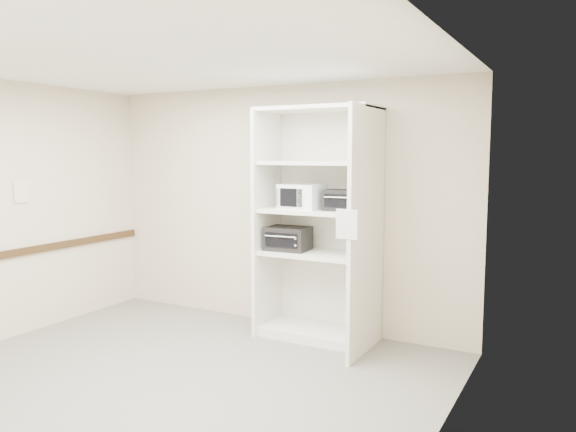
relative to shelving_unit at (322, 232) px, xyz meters
The scene contains 10 objects.
floor 2.15m from the shelving_unit, 111.36° to the right, with size 4.50×4.00×0.01m, color slate.
ceiling 2.41m from the shelving_unit, 111.36° to the right, with size 4.50×4.00×0.01m, color white.
wall_back 0.76m from the shelving_unit, 155.96° to the left, with size 4.50×0.02×2.70m, color beige.
wall_right 2.34m from the shelving_unit, 47.07° to the right, with size 0.02×4.00×2.70m, color beige.
shelving_unit is the anchor object (origin of this frame).
microwave 0.43m from the shelving_unit, 168.42° to the right, with size 0.43×0.33×0.26m, color white.
toaster_oven_upper 0.41m from the shelving_unit, ahead, with size 0.37×0.28×0.21m, color black.
toaster_oven_lower 0.39m from the shelving_unit, behind, with size 0.45×0.34×0.25m, color black.
paper_sign 0.85m from the shelving_unit, 49.57° to the right, with size 0.21×0.01×0.26m, color white.
wall_poster 3.23m from the shelving_unit, 155.09° to the right, with size 0.01×0.17×0.24m, color white.
Camera 1 is at (3.10, -3.54, 1.94)m, focal length 35.00 mm.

